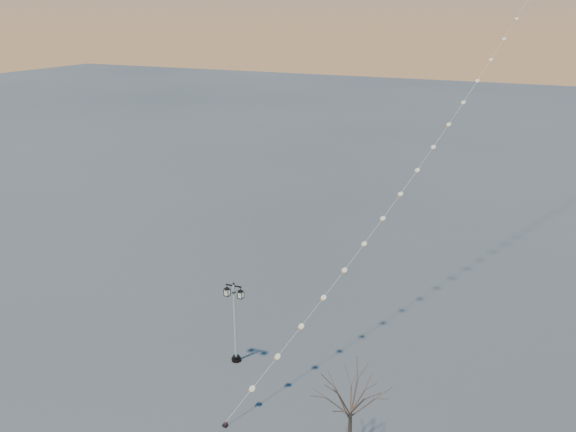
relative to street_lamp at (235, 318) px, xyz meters
The scene contains 4 objects.
ground 5.17m from the street_lamp, 50.73° to the right, with size 300.00×300.00×0.00m, color #464647.
street_lamp is the anchor object (origin of this frame).
bare_tree 9.09m from the street_lamp, 26.65° to the right, with size 2.39×2.39×3.97m.
kite_train 24.61m from the street_lamp, 62.37° to the left, with size 15.18×46.75×33.10m.
Camera 1 is at (11.25, -20.35, 18.77)m, focal length 35.18 mm.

